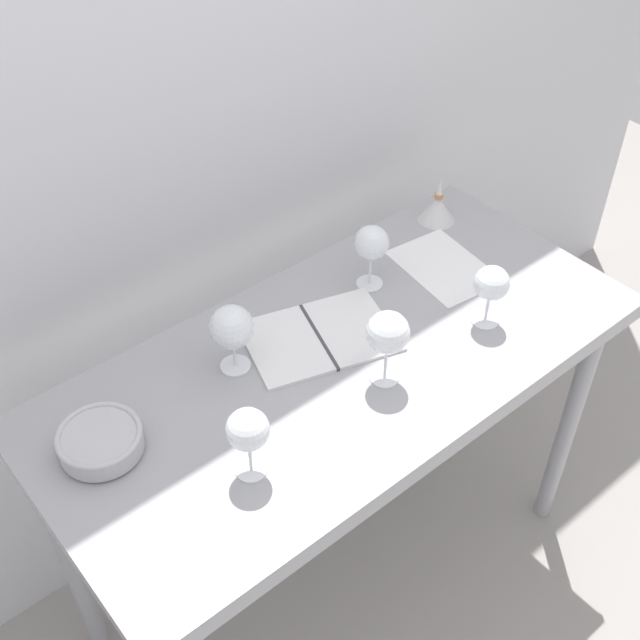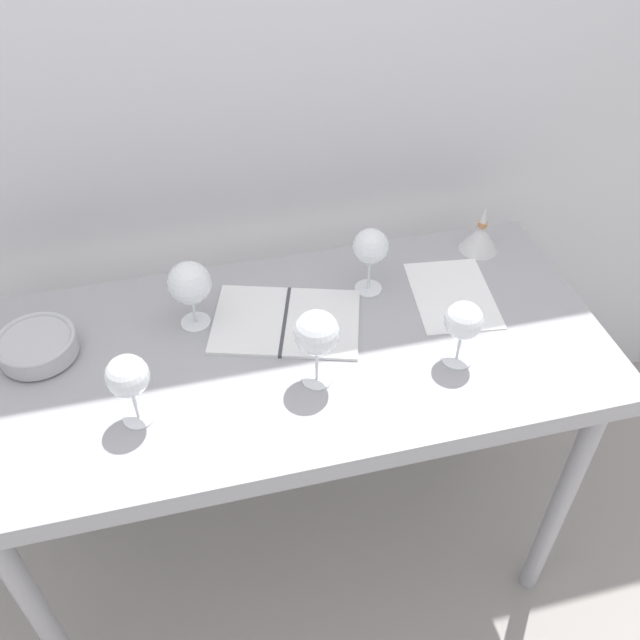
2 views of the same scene
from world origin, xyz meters
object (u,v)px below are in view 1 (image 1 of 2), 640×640
object	(u,v)px
wine_glass_far_right	(372,244)
open_notebook	(320,336)
wine_glass_near_left	(248,431)
decanter_funnel	(437,208)
wine_glass_far_left	(232,328)
tasting_sheet_upper	(444,267)
wine_glass_near_right	(491,285)
tasting_bowl	(100,441)
wine_glass_near_center	(388,334)

from	to	relation	value
wine_glass_far_right	open_notebook	size ratio (longest dim) A/B	0.44
wine_glass_near_left	decanter_funnel	world-z (taller)	wine_glass_near_left
wine_glass_far_left	tasting_sheet_upper	xyz separation A→B (m)	(0.61, -0.05, -0.11)
wine_glass_near_right	open_notebook	world-z (taller)	wine_glass_near_right
open_notebook	tasting_bowl	size ratio (longest dim) A/B	2.25
wine_glass_near_right	tasting_bowl	bearing A→B (deg)	165.31
tasting_sheet_upper	tasting_bowl	world-z (taller)	tasting_bowl
wine_glass_far_right	tasting_bowl	distance (m)	0.76
wine_glass_near_right	wine_glass_far_left	distance (m)	0.59
wine_glass_far_left	open_notebook	xyz separation A→B (m)	(0.20, -0.05, -0.11)
wine_glass_far_right	tasting_sheet_upper	xyz separation A→B (m)	(0.19, -0.07, -0.12)
wine_glass_near_right	decanter_funnel	world-z (taller)	wine_glass_near_right
wine_glass_near_left	wine_glass_far_right	size ratio (longest dim) A/B	0.98
wine_glass_near_center	wine_glass_near_right	xyz separation A→B (m)	(0.31, -0.02, -0.02)
wine_glass_far_right	tasting_sheet_upper	world-z (taller)	wine_glass_far_right
wine_glass_near_right	open_notebook	bearing A→B (deg)	148.60
decanter_funnel	tasting_bowl	bearing A→B (deg)	-173.17
wine_glass_near_center	wine_glass_far_left	size ratio (longest dim) A/B	1.10
wine_glass_near_right	decanter_funnel	xyz separation A→B (m)	(0.21, 0.36, -0.07)
wine_glass_far_left	tasting_sheet_upper	world-z (taller)	wine_glass_far_left
decanter_funnel	wine_glass_far_right	bearing A→B (deg)	-164.99
decanter_funnel	wine_glass_far_left	bearing A→B (deg)	-171.82
wine_glass_near_right	wine_glass_near_left	size ratio (longest dim) A/B	0.94
wine_glass_far_right	decanter_funnel	size ratio (longest dim) A/B	1.35
wine_glass_near_left	tasting_bowl	distance (m)	0.32
open_notebook	wine_glass_near_left	bearing A→B (deg)	-131.85
wine_glass_near_center	wine_glass_far_right	xyz separation A→B (m)	(0.19, 0.26, -0.01)
wine_glass_far_right	tasting_sheet_upper	bearing A→B (deg)	-20.57
wine_glass_far_left	wine_glass_near_left	xyz separation A→B (m)	(-0.14, -0.25, 0.00)
wine_glass_far_left	tasting_bowl	xyz separation A→B (m)	(-0.34, -0.02, -0.08)
wine_glass_near_center	wine_glass_near_left	bearing A→B (deg)	-177.62
wine_glass_near_left	tasting_bowl	bearing A→B (deg)	130.84
wine_glass_near_left	tasting_bowl	size ratio (longest dim) A/B	0.97
wine_glass_far_left	wine_glass_near_center	bearing A→B (deg)	-46.21
wine_glass_near_center	tasting_sheet_upper	bearing A→B (deg)	26.14
wine_glass_near_left	tasting_sheet_upper	bearing A→B (deg)	15.07
wine_glass_far_left	tasting_bowl	distance (m)	0.35
tasting_sheet_upper	decanter_funnel	distance (m)	0.21
wine_glass_far_right	tasting_sheet_upper	size ratio (longest dim) A/B	0.65
open_notebook	decanter_funnel	distance (m)	0.56
wine_glass_near_right	wine_glass_near_left	distance (m)	0.68
wine_glass_near_center	tasting_bowl	world-z (taller)	wine_glass_near_center
decanter_funnel	wine_glass_near_center	bearing A→B (deg)	-146.19
wine_glass_near_right	wine_glass_near_center	bearing A→B (deg)	177.20
tasting_sheet_upper	wine_glass_near_center	bearing A→B (deg)	-146.77
wine_glass_near_center	decanter_funnel	xyz separation A→B (m)	(0.51, 0.34, -0.10)
wine_glass_near_right	wine_glass_far_left	world-z (taller)	wine_glass_far_left
tasting_bowl	wine_glass_near_left	bearing A→B (deg)	-49.16
wine_glass_near_left	open_notebook	world-z (taller)	wine_glass_near_left
wine_glass_far_right	open_notebook	xyz separation A→B (m)	(-0.22, -0.07, -0.12)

